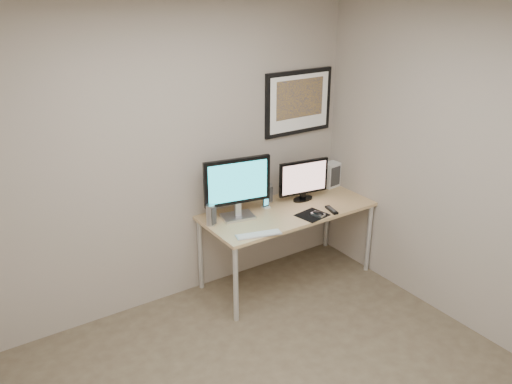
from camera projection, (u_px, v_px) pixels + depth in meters
room at (249, 161)px, 3.42m from camera, size 3.60×3.60×3.60m
desk at (288, 216)px, 5.00m from camera, size 1.60×0.70×0.73m
framed_art at (299, 102)px, 5.08m from camera, size 0.75×0.04×0.60m
monitor_large at (237, 186)px, 4.70m from camera, size 0.60×0.24×0.55m
monitor_tv at (304, 179)px, 5.10m from camera, size 0.50×0.15×0.40m
speaker_left at (211, 215)px, 4.63m from camera, size 0.10×0.10×0.19m
speaker_right at (269, 193)px, 5.11m from camera, size 0.09×0.09×0.18m
phone_dock at (266, 201)px, 4.98m from camera, size 0.07×0.07×0.14m
keyboard at (259, 234)px, 4.49m from camera, size 0.40×0.20×0.01m
mousepad at (312, 215)px, 4.85m from camera, size 0.29×0.27×0.00m
mouse at (318, 214)px, 4.83m from camera, size 0.10×0.13×0.04m
remote at (332, 210)px, 4.94m from camera, size 0.09×0.19×0.02m
fan_unit at (331, 175)px, 5.47m from camera, size 0.18×0.14×0.25m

